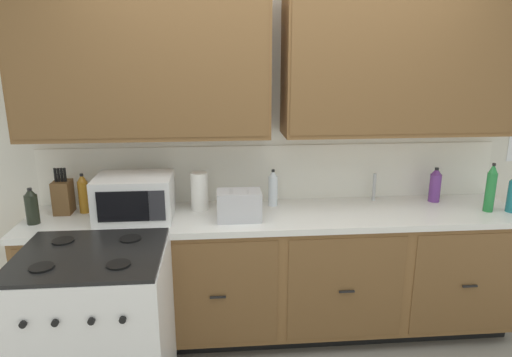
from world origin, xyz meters
name	(u,v)px	position (x,y,z in m)	size (l,w,h in m)	color
wall_unit	(275,94)	(0.00, 0.50, 1.67)	(4.46, 0.40, 2.60)	silver
counter_run	(277,273)	(0.00, 0.30, 0.46)	(3.29, 0.64, 0.90)	black
stove_range	(98,333)	(-1.06, -0.33, 0.47)	(0.76, 0.68, 0.95)	white
microwave	(135,197)	(-0.92, 0.28, 1.04)	(0.48, 0.37, 0.28)	white
toaster	(239,205)	(-0.26, 0.20, 1.00)	(0.28, 0.18, 0.19)	#B7B7BC
knife_block	(63,196)	(-1.41, 0.42, 1.02)	(0.11, 0.14, 0.31)	brown
sink_faucet	(374,187)	(0.73, 0.51, 1.00)	(0.02, 0.02, 0.20)	#B2B5BA
paper_towel_roll	(199,191)	(-0.52, 0.41, 1.03)	(0.12, 0.12, 0.26)	white
bottle_amber	(83,194)	(-1.28, 0.42, 1.03)	(0.07, 0.07, 0.27)	#9E6619
bottle_clear	(273,188)	(-0.01, 0.46, 1.03)	(0.06, 0.06, 0.26)	silver
bottle_dark	(32,206)	(-1.55, 0.24, 1.01)	(0.08, 0.08, 0.23)	black
bottle_green	(491,188)	(1.42, 0.22, 1.06)	(0.06, 0.06, 0.33)	#237A38
bottle_violet	(435,185)	(1.15, 0.45, 1.02)	(0.08, 0.08, 0.25)	#663384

